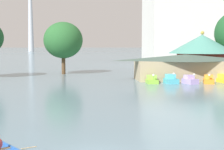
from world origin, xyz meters
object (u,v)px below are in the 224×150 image
at_px(pedal_boat_yellow, 224,79).
at_px(green_roof_pavilion, 202,52).
at_px(pedal_boat_orange, 209,80).
at_px(boathouse, 185,67).
at_px(shoreline_tree_mid, 63,40).
at_px(pedal_boat_lime, 152,80).
at_px(background_building_block, 212,20).
at_px(pedal_boat_cyan, 171,80).
at_px(pedal_boat_lavender, 190,80).

height_order(pedal_boat_yellow, green_roof_pavilion, green_roof_pavilion).
bearing_deg(pedal_boat_yellow, pedal_boat_orange, -78.62).
xyz_separation_m(boathouse, green_roof_pavilion, (5.62, 8.04, 2.28)).
relative_size(pedal_boat_yellow, green_roof_pavilion, 0.24).
xyz_separation_m(pedal_boat_yellow, shoreline_tree_mid, (-26.31, 17.51, 6.33)).
relative_size(pedal_boat_lime, shoreline_tree_mid, 0.23).
bearing_deg(green_roof_pavilion, background_building_block, 66.59).
xyz_separation_m(pedal_boat_cyan, green_roof_pavilion, (9.39, 13.26, 3.96)).
distance_m(pedal_boat_cyan, pedal_boat_orange, 5.74).
distance_m(pedal_boat_cyan, pedal_boat_yellow, 8.76).
height_order(boathouse, shoreline_tree_mid, shoreline_tree_mid).
bearing_deg(pedal_boat_yellow, boathouse, -143.70).
bearing_deg(green_roof_pavilion, pedal_boat_lime, -133.58).
bearing_deg(boathouse, pedal_boat_lavender, -99.39).
xyz_separation_m(boathouse, shoreline_tree_mid, (-21.36, 13.10, 4.61)).
relative_size(pedal_boat_lime, green_roof_pavilion, 0.18).
distance_m(pedal_boat_cyan, background_building_block, 52.47).
distance_m(pedal_boat_lime, green_roof_pavilion, 18.24).
bearing_deg(pedal_boat_lime, background_building_block, 149.06).
height_order(pedal_boat_lime, pedal_boat_yellow, pedal_boat_yellow).
distance_m(pedal_boat_lime, pedal_boat_lavender, 5.76).
xyz_separation_m(pedal_boat_lime, background_building_block, (26.15, 44.96, 12.60)).
xyz_separation_m(pedal_boat_yellow, green_roof_pavilion, (0.67, 12.45, 4.00)).
bearing_deg(pedal_boat_lime, shoreline_tree_mid, -141.40).
relative_size(pedal_boat_lavender, shoreline_tree_mid, 0.26).
relative_size(pedal_boat_lavender, green_roof_pavilion, 0.21).
relative_size(boathouse, background_building_block, 0.46).
relative_size(pedal_boat_cyan, green_roof_pavilion, 0.20).
relative_size(green_roof_pavilion, background_building_block, 0.34).
height_order(pedal_boat_lavender, boathouse, boathouse).
bearing_deg(background_building_block, boathouse, -115.93).
distance_m(pedal_boat_orange, boathouse, 6.27).
bearing_deg(pedal_boat_cyan, green_roof_pavilion, 136.02).
bearing_deg(pedal_boat_orange, pedal_boat_lavender, -74.22).
distance_m(pedal_boat_orange, shoreline_tree_mid, 30.61).
distance_m(pedal_boat_yellow, green_roof_pavilion, 13.10).
bearing_deg(pedal_boat_yellow, background_building_block, 149.90).
bearing_deg(boathouse, pedal_boat_lime, -143.87).
bearing_deg(shoreline_tree_mid, background_building_block, 33.46).
distance_m(green_roof_pavilion, background_building_block, 35.98).
height_order(pedal_boat_orange, background_building_block, background_building_block).
bearing_deg(shoreline_tree_mid, boathouse, -31.51).
height_order(boathouse, background_building_block, background_building_block).
height_order(pedal_boat_lavender, pedal_boat_yellow, pedal_boat_yellow).
height_order(pedal_boat_orange, pedal_boat_yellow, pedal_boat_yellow).
xyz_separation_m(pedal_boat_lavender, background_building_block, (20.45, 45.85, 12.56)).
distance_m(pedal_boat_orange, background_building_block, 50.64).
distance_m(pedal_boat_lime, shoreline_tree_mid, 24.07).
distance_m(pedal_boat_lime, pedal_boat_cyan, 2.90).
height_order(pedal_boat_cyan, shoreline_tree_mid, shoreline_tree_mid).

